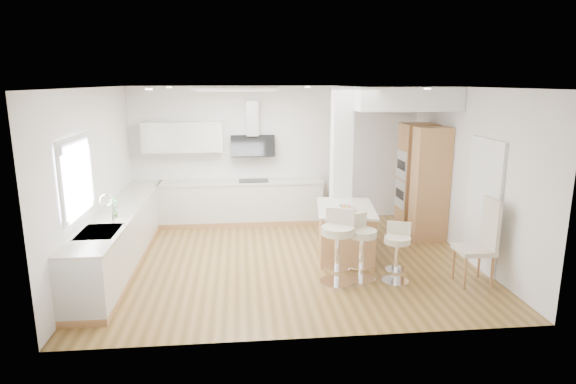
{
  "coord_description": "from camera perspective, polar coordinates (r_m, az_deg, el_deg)",
  "views": [
    {
      "loc": [
        -0.76,
        -7.48,
        2.89
      ],
      "look_at": [
        0.03,
        0.4,
        1.07
      ],
      "focal_mm": 30.0,
      "sensor_mm": 36.0,
      "label": 1
    }
  ],
  "objects": [
    {
      "name": "peninsula",
      "position": [
        8.16,
        6.79,
        -4.66
      ],
      "size": [
        1.11,
        1.51,
        0.92
      ],
      "rotation": [
        0.0,
        0.0,
        -0.14
      ],
      "color": "tan",
      "rests_on": "ground"
    },
    {
      "name": "bar_stool_c",
      "position": [
        7.23,
        12.78,
        -6.68
      ],
      "size": [
        0.53,
        0.53,
        0.89
      ],
      "rotation": [
        0.0,
        0.0,
        -0.43
      ],
      "color": "white",
      "rests_on": "ground"
    },
    {
      "name": "soffit",
      "position": [
        9.33,
        12.35,
        10.91
      ],
      "size": [
        1.78,
        2.2,
        0.4
      ],
      "color": "white",
      "rests_on": "ground"
    },
    {
      "name": "bar_stool_a",
      "position": [
        7.02,
        5.91,
        -6.0
      ],
      "size": [
        0.65,
        0.65,
        1.1
      ],
      "rotation": [
        0.0,
        0.0,
        -0.41
      ],
      "color": "white",
      "rests_on": "ground"
    },
    {
      "name": "dining_chair",
      "position": [
        7.49,
        22.05,
        -5.18
      ],
      "size": [
        0.5,
        0.5,
        1.27
      ],
      "rotation": [
        0.0,
        0.0,
        -0.01
      ],
      "color": "beige",
      "rests_on": "ground"
    },
    {
      "name": "counter_back",
      "position": [
        9.95,
        -6.47,
        0.16
      ],
      "size": [
        3.62,
        0.63,
        2.5
      ],
      "color": "tan",
      "rests_on": "ground"
    },
    {
      "name": "wall_left",
      "position": [
        7.95,
        -21.99,
        1.22
      ],
      "size": [
        0.04,
        5.0,
        2.8
      ],
      "primitive_type": "cube",
      "color": "silver",
      "rests_on": "ground"
    },
    {
      "name": "skylight",
      "position": [
        8.08,
        -6.08,
        12.06
      ],
      "size": [
        4.1,
        2.1,
        0.06
      ],
      "color": "white",
      "rests_on": "ground"
    },
    {
      "name": "doorway_right",
      "position": [
        8.05,
        22.11,
        -1.58
      ],
      "size": [
        0.05,
        1.0,
        2.1
      ],
      "color": "#443C36",
      "rests_on": "ground"
    },
    {
      "name": "bar_stool_b",
      "position": [
        7.19,
        8.64,
        -6.12
      ],
      "size": [
        0.59,
        0.59,
        0.99
      ],
      "rotation": [
        0.0,
        0.0,
        0.43
      ],
      "color": "white",
      "rests_on": "ground"
    },
    {
      "name": "ground",
      "position": [
        8.05,
        0.07,
        -8.05
      ],
      "size": [
        6.0,
        6.0,
        0.0
      ],
      "primitive_type": "plane",
      "color": "olive",
      "rests_on": "ground"
    },
    {
      "name": "pillar",
      "position": [
        8.75,
        6.31,
        3.1
      ],
      "size": [
        0.35,
        0.35,
        2.8
      ],
      "color": "white",
      "rests_on": "ground"
    },
    {
      "name": "ceiling",
      "position": [
        8.05,
        0.07,
        -8.05
      ],
      "size": [
        6.0,
        5.0,
        0.02
      ],
      "primitive_type": "cube",
      "color": "white",
      "rests_on": "ground"
    },
    {
      "name": "oven_column",
      "position": [
        9.54,
        15.52,
        1.38
      ],
      "size": [
        0.63,
        1.21,
        2.1
      ],
      "color": "tan",
      "rests_on": "ground"
    },
    {
      "name": "wall_right",
      "position": [
        8.5,
        20.64,
        2.04
      ],
      "size": [
        0.04,
        5.0,
        2.8
      ],
      "primitive_type": "cube",
      "color": "silver",
      "rests_on": "ground"
    },
    {
      "name": "counter_left",
      "position": [
        8.31,
        -19.02,
        -4.76
      ],
      "size": [
        0.63,
        4.5,
        1.35
      ],
      "color": "tan",
      "rests_on": "ground"
    },
    {
      "name": "window_left",
      "position": [
        7.04,
        -23.83,
        2.07
      ],
      "size": [
        0.06,
        1.28,
        1.07
      ],
      "color": "silver",
      "rests_on": "ground"
    },
    {
      "name": "wall_back",
      "position": [
        10.12,
        -1.36,
        4.51
      ],
      "size": [
        6.0,
        0.04,
        2.8
      ],
      "primitive_type": "cube",
      "color": "silver",
      "rests_on": "ground"
    }
  ]
}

